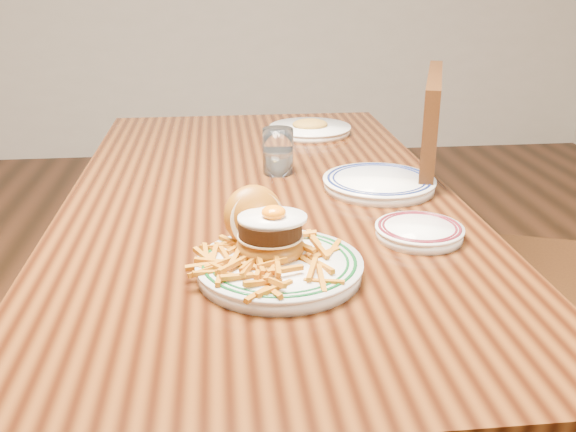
{
  "coord_description": "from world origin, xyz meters",
  "views": [
    {
      "loc": [
        -0.09,
        -1.34,
        1.22
      ],
      "look_at": [
        0.01,
        -0.41,
        0.86
      ],
      "focal_mm": 40.0,
      "sensor_mm": 36.0,
      "label": 1
    }
  ],
  "objects": [
    {
      "name": "table",
      "position": [
        0.0,
        0.0,
        0.66
      ],
      "size": [
        0.85,
        1.6,
        0.75
      ],
      "color": "black",
      "rests_on": "floor"
    },
    {
      "name": "water_glass",
      "position": [
        0.05,
        0.14,
        0.8
      ],
      "size": [
        0.07,
        0.07,
        0.11
      ],
      "color": "white",
      "rests_on": "table"
    },
    {
      "name": "main_plate",
      "position": [
        -0.01,
        -0.39,
        0.79
      ],
      "size": [
        0.27,
        0.29,
        0.13
      ],
      "rotation": [
        0.0,
        0.0,
        0.36
      ],
      "color": "white",
      "rests_on": "table"
    },
    {
      "name": "far_plate",
      "position": [
        0.18,
        0.52,
        0.76
      ],
      "size": [
        0.24,
        0.24,
        0.04
      ],
      "rotation": [
        0.0,
        0.0,
        0.31
      ],
      "color": "white",
      "rests_on": "table"
    },
    {
      "name": "side_plate",
      "position": [
        0.27,
        -0.28,
        0.76
      ],
      "size": [
        0.16,
        0.17,
        0.02
      ],
      "rotation": [
        0.0,
        0.0,
        -0.37
      ],
      "color": "white",
      "rests_on": "table"
    },
    {
      "name": "rear_plate",
      "position": [
        0.26,
        0.0,
        0.77
      ],
      "size": [
        0.25,
        0.25,
        0.03
      ],
      "rotation": [
        0.0,
        0.0,
        -0.33
      ],
      "color": "white",
      "rests_on": "table"
    },
    {
      "name": "chair_right",
      "position": [
        0.55,
        0.12,
        0.52
      ],
      "size": [
        0.58,
        0.58,
        0.98
      ],
      "rotation": [
        0.0,
        0.0,
        2.81
      ],
      "color": "#3C200C",
      "rests_on": "floor"
    }
  ]
}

